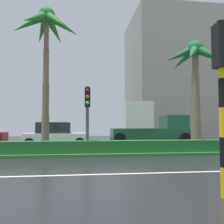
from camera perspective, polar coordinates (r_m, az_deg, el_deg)
palm_tree_centre_left at (r=14.83m, az=-14.90°, el=17.03°), size 3.84×3.70×7.98m
palm_tree_centre at (r=15.26m, az=18.67°, el=9.91°), size 3.74×3.45×6.26m
traffic_signal_median_right at (r=12.36m, az=-5.71°, el=1.21°), size 0.28×0.43×3.32m
traffic_signal_foreground at (r=5.86m, az=23.98°, el=7.87°), size 0.28×0.43×3.77m
car_in_traffic_third at (r=17.80m, az=-12.96°, el=-5.23°), size 4.30×2.02×1.72m
box_truck_lead at (r=21.15m, az=8.35°, el=-2.97°), size 6.40×2.64×3.46m
building_far_right at (r=39.35m, az=18.31°, el=7.51°), size 18.86×11.88×17.29m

